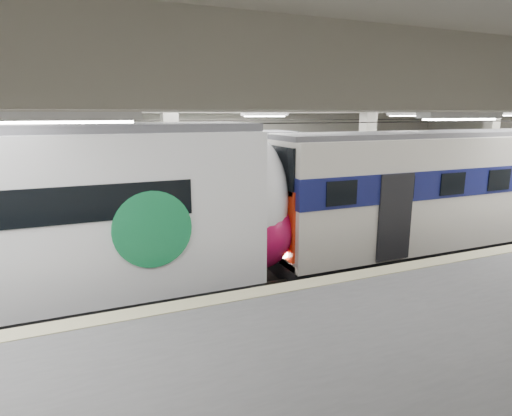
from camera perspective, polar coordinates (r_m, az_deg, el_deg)
name	(u,v)px	position (r m, az deg, el deg)	size (l,w,h in m)	color
station_hall	(322,180)	(11.47, 8.80, 3.65)	(36.00, 24.00, 5.75)	black
modern_emu	(41,224)	(11.72, -26.71, -1.95)	(14.82, 3.06, 4.73)	white
older_rer	(440,190)	(16.73, 23.29, 2.24)	(13.20, 2.92, 4.37)	beige
far_train	(132,187)	(17.22, -16.17, 2.72)	(13.32, 3.20, 4.25)	white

